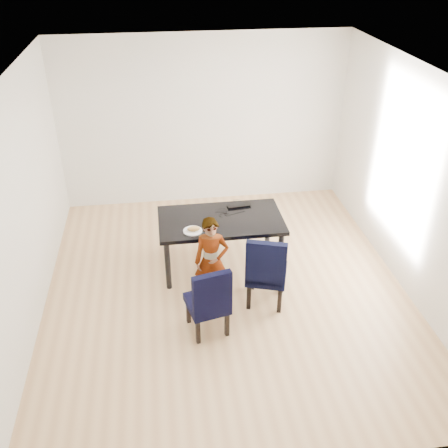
{
  "coord_description": "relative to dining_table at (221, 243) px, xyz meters",
  "views": [
    {
      "loc": [
        -0.73,
        -4.99,
        4.0
      ],
      "look_at": [
        0.0,
        0.2,
        0.85
      ],
      "focal_mm": 40.0,
      "sensor_mm": 36.0,
      "label": 1
    }
  ],
  "objects": [
    {
      "name": "sandwich",
      "position": [
        -0.37,
        -0.27,
        0.42
      ],
      "size": [
        0.18,
        0.12,
        0.06
      ],
      "primitive_type": "ellipsoid",
      "rotation": [
        0.0,
        0.0,
        -0.33
      ],
      "color": "#BB8A43",
      "rests_on": "plate"
    },
    {
      "name": "ceiling",
      "position": [
        0.0,
        -0.5,
        2.33
      ],
      "size": [
        4.5,
        5.0,
        0.01
      ],
      "primitive_type": "cube",
      "color": "white",
      "rests_on": "wall_back"
    },
    {
      "name": "laptop",
      "position": [
        0.28,
        0.35,
        0.39
      ],
      "size": [
        0.34,
        0.24,
        0.03
      ],
      "primitive_type": "imported",
      "rotation": [
        0.0,
        0.0,
        3.23
      ],
      "color": "black",
      "rests_on": "dining_table"
    },
    {
      "name": "dining_table",
      "position": [
        0.0,
        0.0,
        0.0
      ],
      "size": [
        1.6,
        0.9,
        0.75
      ],
      "primitive_type": "cube",
      "color": "black",
      "rests_on": "floor"
    },
    {
      "name": "chair_right",
      "position": [
        0.45,
        -0.78,
        0.11
      ],
      "size": [
        0.59,
        0.6,
        0.97
      ],
      "primitive_type": "cube",
      "rotation": [
        0.0,
        0.0,
        -0.31
      ],
      "color": "black",
      "rests_on": "floor"
    },
    {
      "name": "wall_left",
      "position": [
        -2.25,
        -0.5,
        0.98
      ],
      "size": [
        0.01,
        5.0,
        2.7
      ],
      "primitive_type": "cube",
      "color": "white",
      "rests_on": "ground"
    },
    {
      "name": "plate",
      "position": [
        -0.38,
        -0.25,
        0.38
      ],
      "size": [
        0.24,
        0.24,
        0.01
      ],
      "primitive_type": "cylinder",
      "rotation": [
        0.0,
        0.0,
        -0.01
      ],
      "color": "white",
      "rests_on": "dining_table"
    },
    {
      "name": "wall_front",
      "position": [
        0.0,
        -3.0,
        0.98
      ],
      "size": [
        4.5,
        0.01,
        2.7
      ],
      "primitive_type": "cube",
      "color": "silver",
      "rests_on": "ground"
    },
    {
      "name": "wall_right",
      "position": [
        2.25,
        -0.5,
        0.98
      ],
      "size": [
        0.01,
        5.0,
        2.7
      ],
      "primitive_type": "cube",
      "color": "white",
      "rests_on": "ground"
    },
    {
      "name": "chair_left",
      "position": [
        -0.32,
        -1.19,
        0.07
      ],
      "size": [
        0.52,
        0.53,
        0.9
      ],
      "primitive_type": "cube",
      "rotation": [
        0.0,
        0.0,
        0.22
      ],
      "color": "black",
      "rests_on": "floor"
    },
    {
      "name": "wall_back",
      "position": [
        0.0,
        2.0,
        0.98
      ],
      "size": [
        4.5,
        0.01,
        2.7
      ],
      "primitive_type": "cube",
      "color": "white",
      "rests_on": "ground"
    },
    {
      "name": "cable_tangle",
      "position": [
        0.06,
        0.09,
        0.38
      ],
      "size": [
        0.18,
        0.18,
        0.01
      ],
      "primitive_type": "torus",
      "rotation": [
        0.0,
        0.0,
        -0.4
      ],
      "color": "black",
      "rests_on": "dining_table"
    },
    {
      "name": "floor",
      "position": [
        0.0,
        -0.5,
        -0.38
      ],
      "size": [
        4.5,
        5.0,
        0.01
      ],
      "primitive_type": "cube",
      "color": "tan",
      "rests_on": "ground"
    },
    {
      "name": "child",
      "position": [
        -0.2,
        -0.65,
        0.19
      ],
      "size": [
        0.44,
        0.31,
        1.13
      ],
      "primitive_type": "imported",
      "rotation": [
        0.0,
        0.0,
        -0.1
      ],
      "color": "red",
      "rests_on": "floor"
    }
  ]
}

